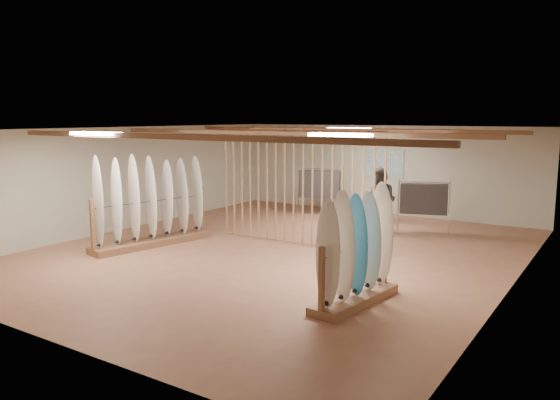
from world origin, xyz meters
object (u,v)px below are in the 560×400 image
Objects in this scene: rack_right at (356,266)px; clothing_rack_a at (320,184)px; clothing_rack_b at (424,199)px; shopper_b at (382,196)px; rack_left at (151,215)px; shopper_a at (378,191)px.

rack_right reaches higher than clothing_rack_a.
shopper_b is at bearing -169.54° from clothing_rack_b.
rack_right is 8.29m from clothing_rack_a.
rack_left is at bearing 176.71° from rack_right.
rack_right is 1.37× the size of clothing_rack_a.
shopper_a reaches higher than clothing_rack_a.
clothing_rack_b is 0.74× the size of shopper_a.
shopper_a is 1.27m from shopper_b.
rack_right reaches higher than clothing_rack_b.
shopper_a is at bearing 117.36° from rack_right.
rack_left is 6.01m from shopper_b.
clothing_rack_a is at bearing 31.03° from shopper_a.
clothing_rack_a is at bearing 88.56° from rack_left.
rack_right is at bearing 1.20° from rack_left.
clothing_rack_b is 1.11m from shopper_b.
shopper_b reaches higher than clothing_rack_a.
shopper_b reaches higher than shopper_a.
rack_left is 1.61× the size of shopper_b.
clothing_rack_a is 2.08m from shopper_a.
clothing_rack_b is (3.62, -0.86, -0.06)m from clothing_rack_a.
shopper_b is at bearing 154.28° from shopper_a.
rack_right is 1.08× the size of shopper_a.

